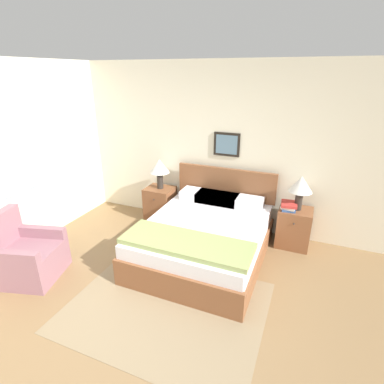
{
  "coord_description": "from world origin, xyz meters",
  "views": [
    {
      "loc": [
        1.37,
        -1.7,
        2.42
      ],
      "look_at": [
        0.04,
        1.49,
        1.03
      ],
      "focal_mm": 28.0,
      "sensor_mm": 36.0,
      "label": 1
    }
  ],
  "objects_px": {
    "armchair": "(25,256)",
    "nightstand_by_door": "(294,228)",
    "nightstand_near_window": "(160,204)",
    "table_lamp_near_window": "(160,167)",
    "table_lamp_by_door": "(301,186)",
    "bed": "(205,236)"
  },
  "relations": [
    {
      "from": "armchair",
      "to": "nightstand_by_door",
      "type": "height_order",
      "value": "armchair"
    },
    {
      "from": "nightstand_near_window",
      "to": "table_lamp_near_window",
      "type": "height_order",
      "value": "table_lamp_near_window"
    },
    {
      "from": "nightstand_by_door",
      "to": "nightstand_near_window",
      "type": "bearing_deg",
      "value": 180.0
    },
    {
      "from": "armchair",
      "to": "nightstand_by_door",
      "type": "distance_m",
      "value": 3.66
    },
    {
      "from": "table_lamp_by_door",
      "to": "table_lamp_near_window",
      "type": "bearing_deg",
      "value": 180.0
    },
    {
      "from": "bed",
      "to": "nightstand_by_door",
      "type": "relative_size",
      "value": 3.35
    },
    {
      "from": "bed",
      "to": "table_lamp_by_door",
      "type": "relative_size",
      "value": 3.91
    },
    {
      "from": "nightstand_near_window",
      "to": "nightstand_by_door",
      "type": "relative_size",
      "value": 1.0
    },
    {
      "from": "bed",
      "to": "armchair",
      "type": "relative_size",
      "value": 2.23
    },
    {
      "from": "bed",
      "to": "nightstand_near_window",
      "type": "bearing_deg",
      "value": 145.79
    },
    {
      "from": "armchair",
      "to": "table_lamp_by_door",
      "type": "bearing_deg",
      "value": 108.19
    },
    {
      "from": "nightstand_near_window",
      "to": "table_lamp_near_window",
      "type": "distance_m",
      "value": 0.66
    },
    {
      "from": "table_lamp_near_window",
      "to": "nightstand_by_door",
      "type": "bearing_deg",
      "value": -0.19
    },
    {
      "from": "armchair",
      "to": "table_lamp_near_window",
      "type": "height_order",
      "value": "table_lamp_near_window"
    },
    {
      "from": "table_lamp_by_door",
      "to": "armchair",
      "type": "bearing_deg",
      "value": -146.05
    },
    {
      "from": "bed",
      "to": "armchair",
      "type": "xyz_separation_m",
      "value": [
        -1.92,
        -1.29,
        -0.02
      ]
    },
    {
      "from": "bed",
      "to": "armchair",
      "type": "distance_m",
      "value": 2.31
    },
    {
      "from": "nightstand_near_window",
      "to": "nightstand_by_door",
      "type": "height_order",
      "value": "same"
    },
    {
      "from": "bed",
      "to": "table_lamp_near_window",
      "type": "bearing_deg",
      "value": 145.2
    },
    {
      "from": "nightstand_near_window",
      "to": "table_lamp_by_door",
      "type": "relative_size",
      "value": 1.17
    },
    {
      "from": "table_lamp_near_window",
      "to": "table_lamp_by_door",
      "type": "bearing_deg",
      "value": 0.0
    },
    {
      "from": "bed",
      "to": "armchair",
      "type": "bearing_deg",
      "value": -146.11
    }
  ]
}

